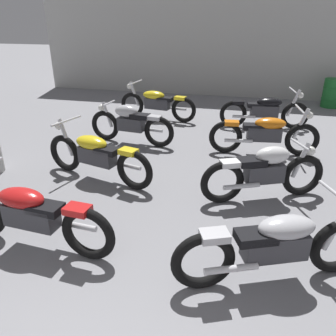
{
  "coord_description": "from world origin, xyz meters",
  "views": [
    {
      "loc": [
        1.05,
        -0.17,
        2.59
      ],
      "look_at": [
        0.0,
        4.15,
        0.55
      ],
      "focal_mm": 35.78,
      "sensor_mm": 36.0,
      "label": 1
    }
  ],
  "objects_px": {
    "motorcycle_left_row_1": "(30,214)",
    "motorcycle_right_row_1": "(276,244)",
    "motorcycle_left_row_4": "(157,103)",
    "motorcycle_right_row_2": "(265,171)",
    "motorcycle_left_row_3": "(131,123)",
    "motorcycle_left_row_2": "(97,155)",
    "oil_drum": "(332,93)",
    "motorcycle_right_row_4": "(265,110)",
    "motorcycle_right_row_3": "(265,133)"
  },
  "relations": [
    {
      "from": "motorcycle_left_row_3",
      "to": "oil_drum",
      "type": "relative_size",
      "value": 2.32
    },
    {
      "from": "motorcycle_left_row_2",
      "to": "motorcycle_right_row_4",
      "type": "distance_m",
      "value": 4.59
    },
    {
      "from": "motorcycle_right_row_1",
      "to": "motorcycle_right_row_2",
      "type": "bearing_deg",
      "value": 92.51
    },
    {
      "from": "motorcycle_left_row_1",
      "to": "motorcycle_left_row_4",
      "type": "xyz_separation_m",
      "value": [
        -0.0,
        5.62,
        0.0
      ]
    },
    {
      "from": "motorcycle_left_row_2",
      "to": "motorcycle_right_row_1",
      "type": "height_order",
      "value": "same"
    },
    {
      "from": "motorcycle_right_row_4",
      "to": "motorcycle_right_row_1",
      "type": "bearing_deg",
      "value": -89.92
    },
    {
      "from": "motorcycle_left_row_1",
      "to": "oil_drum",
      "type": "xyz_separation_m",
      "value": [
        4.83,
        8.19,
        -0.03
      ]
    },
    {
      "from": "motorcycle_left_row_1",
      "to": "motorcycle_right_row_4",
      "type": "xyz_separation_m",
      "value": [
        2.79,
        5.52,
        0.0
      ]
    },
    {
      "from": "motorcycle_left_row_4",
      "to": "motorcycle_right_row_2",
      "type": "xyz_separation_m",
      "value": [
        2.72,
        -3.77,
        0.01
      ]
    },
    {
      "from": "motorcycle_right_row_1",
      "to": "motorcycle_right_row_3",
      "type": "relative_size",
      "value": 0.94
    },
    {
      "from": "motorcycle_left_row_3",
      "to": "motorcycle_right_row_2",
      "type": "bearing_deg",
      "value": -33.68
    },
    {
      "from": "motorcycle_left_row_3",
      "to": "oil_drum",
      "type": "distance_m",
      "value": 6.63
    },
    {
      "from": "motorcycle_right_row_1",
      "to": "oil_drum",
      "type": "relative_size",
      "value": 2.4
    },
    {
      "from": "motorcycle_left_row_3",
      "to": "motorcycle_right_row_2",
      "type": "relative_size",
      "value": 1.07
    },
    {
      "from": "motorcycle_left_row_2",
      "to": "motorcycle_right_row_1",
      "type": "distance_m",
      "value": 3.34
    },
    {
      "from": "motorcycle_left_row_3",
      "to": "motorcycle_right_row_1",
      "type": "relative_size",
      "value": 0.96
    },
    {
      "from": "motorcycle_right_row_1",
      "to": "oil_drum",
      "type": "distance_m",
      "value": 8.35
    },
    {
      "from": "motorcycle_left_row_2",
      "to": "oil_drum",
      "type": "distance_m",
      "value": 7.95
    },
    {
      "from": "motorcycle_right_row_1",
      "to": "motorcycle_left_row_2",
      "type": "bearing_deg",
      "value": 147.41
    },
    {
      "from": "motorcycle_left_row_2",
      "to": "motorcycle_left_row_3",
      "type": "bearing_deg",
      "value": 91.2
    },
    {
      "from": "motorcycle_right_row_1",
      "to": "motorcycle_right_row_3",
      "type": "distance_m",
      "value": 3.64
    },
    {
      "from": "motorcycle_left_row_4",
      "to": "motorcycle_right_row_2",
      "type": "height_order",
      "value": "motorcycle_left_row_4"
    },
    {
      "from": "motorcycle_left_row_1",
      "to": "motorcycle_right_row_1",
      "type": "distance_m",
      "value": 2.8
    },
    {
      "from": "motorcycle_left_row_1",
      "to": "motorcycle_right_row_1",
      "type": "bearing_deg",
      "value": 1.75
    },
    {
      "from": "motorcycle_right_row_2",
      "to": "oil_drum",
      "type": "bearing_deg",
      "value": 71.6
    },
    {
      "from": "motorcycle_left_row_4",
      "to": "motorcycle_right_row_2",
      "type": "distance_m",
      "value": 4.65
    },
    {
      "from": "motorcycle_right_row_1",
      "to": "motorcycle_right_row_2",
      "type": "xyz_separation_m",
      "value": [
        -0.08,
        1.77,
        0.01
      ]
    },
    {
      "from": "motorcycle_right_row_3",
      "to": "oil_drum",
      "type": "distance_m",
      "value": 4.93
    },
    {
      "from": "motorcycle_left_row_1",
      "to": "motorcycle_right_row_3",
      "type": "distance_m",
      "value": 4.63
    },
    {
      "from": "motorcycle_left_row_4",
      "to": "oil_drum",
      "type": "xyz_separation_m",
      "value": [
        4.83,
        2.56,
        -0.03
      ]
    },
    {
      "from": "motorcycle_right_row_4",
      "to": "motorcycle_right_row_3",
      "type": "bearing_deg",
      "value": -91.2
    },
    {
      "from": "motorcycle_left_row_3",
      "to": "motorcycle_right_row_4",
      "type": "xyz_separation_m",
      "value": [
        2.85,
        1.81,
        -0.01
      ]
    },
    {
      "from": "oil_drum",
      "to": "motorcycle_right_row_1",
      "type": "bearing_deg",
      "value": -104.06
    },
    {
      "from": "motorcycle_left_row_4",
      "to": "motorcycle_right_row_1",
      "type": "xyz_separation_m",
      "value": [
        2.8,
        -5.54,
        0.0
      ]
    },
    {
      "from": "motorcycle_left_row_2",
      "to": "motorcycle_left_row_4",
      "type": "height_order",
      "value": "same"
    },
    {
      "from": "motorcycle_left_row_3",
      "to": "motorcycle_left_row_4",
      "type": "xyz_separation_m",
      "value": [
        0.06,
        1.92,
        -0.01
      ]
    },
    {
      "from": "motorcycle_left_row_2",
      "to": "oil_drum",
      "type": "height_order",
      "value": "motorcycle_left_row_2"
    },
    {
      "from": "motorcycle_right_row_3",
      "to": "motorcycle_right_row_4",
      "type": "distance_m",
      "value": 1.8
    },
    {
      "from": "motorcycle_right_row_1",
      "to": "motorcycle_left_row_3",
      "type": "bearing_deg",
      "value": 128.25
    },
    {
      "from": "motorcycle_left_row_2",
      "to": "motorcycle_left_row_4",
      "type": "relative_size",
      "value": 0.98
    },
    {
      "from": "motorcycle_left_row_1",
      "to": "oil_drum",
      "type": "distance_m",
      "value": 9.51
    },
    {
      "from": "motorcycle_left_row_1",
      "to": "motorcycle_right_row_4",
      "type": "distance_m",
      "value": 6.18
    },
    {
      "from": "motorcycle_right_row_2",
      "to": "motorcycle_right_row_4",
      "type": "bearing_deg",
      "value": 88.9
    },
    {
      "from": "motorcycle_right_row_4",
      "to": "motorcycle_left_row_3",
      "type": "bearing_deg",
      "value": -147.51
    },
    {
      "from": "motorcycle_right_row_4",
      "to": "motorcycle_right_row_2",
      "type": "bearing_deg",
      "value": -91.1
    },
    {
      "from": "motorcycle_left_row_3",
      "to": "motorcycle_left_row_4",
      "type": "distance_m",
      "value": 1.92
    },
    {
      "from": "motorcycle_right_row_4",
      "to": "oil_drum",
      "type": "distance_m",
      "value": 3.36
    },
    {
      "from": "motorcycle_left_row_2",
      "to": "motorcycle_right_row_4",
      "type": "height_order",
      "value": "same"
    },
    {
      "from": "motorcycle_left_row_1",
      "to": "motorcycle_right_row_1",
      "type": "height_order",
      "value": "same"
    },
    {
      "from": "motorcycle_left_row_2",
      "to": "motorcycle_right_row_3",
      "type": "bearing_deg",
      "value": 33.54
    }
  ]
}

